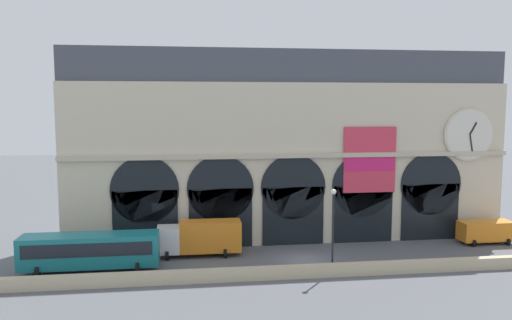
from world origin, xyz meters
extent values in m
plane|color=#54565B|center=(0.00, 0.00, 0.00)|extent=(200.00, 200.00, 0.00)
cube|color=#BCAD8C|center=(0.00, -4.40, 0.50)|extent=(90.00, 0.70, 1.00)
cube|color=beige|center=(0.00, 7.40, 7.86)|extent=(43.64, 4.80, 15.72)
cube|color=#424751|center=(0.00, 7.70, 17.34)|extent=(43.64, 4.20, 3.23)
cube|color=black|center=(-14.08, 4.95, 2.85)|extent=(6.02, 0.20, 5.70)
cylinder|color=black|center=(-14.08, 4.95, 5.70)|extent=(6.33, 0.20, 6.33)
cube|color=black|center=(-7.04, 4.95, 2.85)|extent=(6.02, 0.20, 5.70)
cylinder|color=black|center=(-7.04, 4.95, 5.70)|extent=(6.33, 0.20, 6.33)
cube|color=black|center=(0.00, 4.95, 2.85)|extent=(6.02, 0.20, 5.70)
cylinder|color=black|center=(0.00, 4.95, 5.70)|extent=(6.33, 0.20, 6.33)
cube|color=black|center=(7.04, 4.95, 2.85)|extent=(6.02, 0.20, 5.70)
cylinder|color=black|center=(7.04, 4.95, 5.70)|extent=(6.33, 0.20, 6.33)
cube|color=black|center=(14.08, 4.95, 2.85)|extent=(6.02, 0.20, 5.70)
cylinder|color=black|center=(14.08, 4.95, 5.70)|extent=(6.33, 0.20, 6.33)
cylinder|color=beige|center=(17.87, 4.85, 10.66)|extent=(5.33, 0.25, 5.33)
cylinder|color=silver|center=(17.87, 4.73, 10.66)|extent=(4.94, 0.06, 4.94)
cube|color=black|center=(18.19, 4.67, 11.26)|extent=(0.79, 0.04, 1.27)
cube|color=black|center=(18.07, 4.65, 9.63)|extent=(0.52, 0.04, 2.08)
cube|color=#D8334C|center=(7.58, 4.83, 8.25)|extent=(5.27, 0.12, 6.45)
cube|color=#DB1E66|center=(7.58, 4.75, 7.89)|extent=(5.06, 0.04, 1.45)
cube|color=#C0B49A|center=(0.00, 4.85, 8.76)|extent=(43.64, 0.50, 0.44)
cube|color=#19727A|center=(-18.04, -0.67, 1.80)|extent=(11.00, 2.50, 2.60)
cube|color=black|center=(-18.04, -1.94, 2.15)|extent=(10.12, 0.04, 1.10)
cylinder|color=black|center=(-21.89, -1.80, 0.50)|extent=(0.28, 1.00, 1.00)
cylinder|color=black|center=(-21.89, 0.45, 0.50)|extent=(0.28, 1.00, 1.00)
cylinder|color=black|center=(-14.19, -1.80, 0.50)|extent=(0.28, 1.00, 1.00)
cylinder|color=black|center=(-14.19, 0.45, 0.50)|extent=(0.28, 1.00, 1.00)
cube|color=white|center=(-11.88, 2.62, 1.57)|extent=(2.00, 2.30, 2.30)
cube|color=orange|center=(-8.13, 2.62, 1.77)|extent=(5.50, 2.30, 2.70)
cylinder|color=black|center=(-11.98, 1.59, 0.42)|extent=(0.28, 0.84, 0.84)
cylinder|color=black|center=(-11.98, 3.66, 0.42)|extent=(0.28, 0.84, 0.84)
cylinder|color=black|center=(-6.88, 1.59, 0.42)|extent=(0.28, 0.84, 0.84)
cylinder|color=black|center=(-6.88, 3.66, 0.42)|extent=(0.28, 0.84, 0.84)
cube|color=orange|center=(18.93, 2.89, 1.27)|extent=(5.20, 2.00, 1.86)
cylinder|color=black|center=(17.16, 1.99, 0.34)|extent=(0.28, 0.68, 0.68)
cylinder|color=black|center=(17.16, 3.79, 0.34)|extent=(0.28, 0.68, 0.68)
cylinder|color=black|center=(20.70, 1.99, 0.34)|extent=(0.28, 0.68, 0.68)
cylinder|color=black|center=(20.70, 3.79, 0.34)|extent=(0.28, 0.68, 0.68)
cylinder|color=black|center=(1.47, -3.60, 3.25)|extent=(0.16, 0.16, 6.50)
sphere|color=#F2EDCC|center=(1.47, -3.60, 6.68)|extent=(0.44, 0.44, 0.44)
camera|label=1|loc=(-9.92, -41.87, 13.59)|focal=35.12mm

